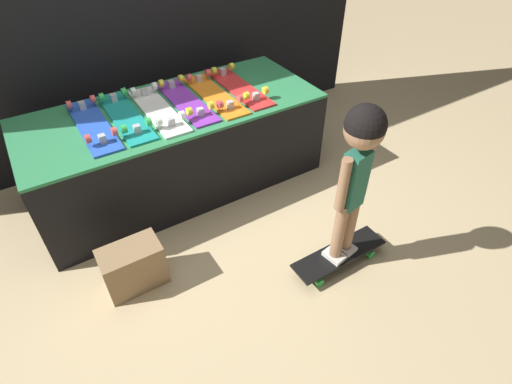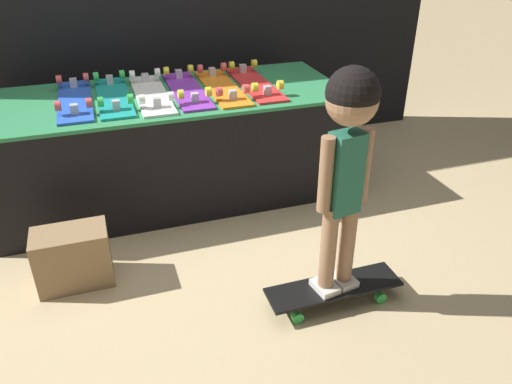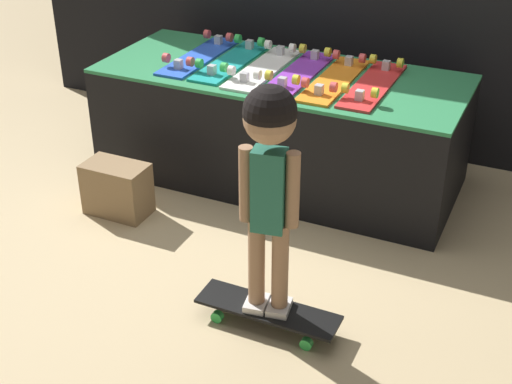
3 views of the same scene
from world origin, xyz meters
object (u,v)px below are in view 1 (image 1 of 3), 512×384
skateboard_on_floor (339,255)px  child (358,160)px  skateboard_teal_on_rack (125,115)px  skateboard_orange_on_rack (214,94)px  storage_box (133,267)px  skateboard_red_on_rack (239,86)px  skateboard_blue_on_rack (93,124)px  skateboard_white_on_rack (158,109)px  skateboard_purple_on_rack (186,100)px

skateboard_on_floor → child: size_ratio=0.62×
child → skateboard_teal_on_rack: bearing=112.5°
skateboard_teal_on_rack → child: child is taller
skateboard_orange_on_rack → child: child is taller
storage_box → skateboard_red_on_rack: bearing=33.1°
skateboard_blue_on_rack → skateboard_white_on_rack: (0.42, -0.03, 0.00)m
skateboard_white_on_rack → skateboard_on_floor: 1.52m
skateboard_teal_on_rack → skateboard_white_on_rack: size_ratio=1.00×
skateboard_purple_on_rack → skateboard_orange_on_rack: (0.21, -0.02, 0.00)m
skateboard_purple_on_rack → skateboard_on_floor: bearing=-73.3°
skateboard_purple_on_rack → skateboard_red_on_rack: 0.42m
skateboard_teal_on_rack → storage_box: size_ratio=2.13×
skateboard_teal_on_rack → storage_box: 0.99m
skateboard_blue_on_rack → skateboard_purple_on_rack: 0.63m
skateboard_red_on_rack → skateboard_on_floor: skateboard_red_on_rack is taller
skateboard_blue_on_rack → skateboard_white_on_rack: bearing=-4.2°
child → skateboard_white_on_rack: bearing=105.8°
child → skateboard_red_on_rack: bearing=78.9°
skateboard_white_on_rack → child: (0.59, -1.26, 0.13)m
skateboard_on_floor → skateboard_purple_on_rack: bearing=106.7°
skateboard_red_on_rack → child: child is taller
skateboard_on_floor → child: (-0.00, 0.00, 0.73)m
skateboard_orange_on_rack → skateboard_blue_on_rack: bearing=177.8°
skateboard_on_floor → child: bearing=135.0°
skateboard_teal_on_rack → skateboard_red_on_rack: size_ratio=1.00×
skateboard_red_on_rack → storage_box: size_ratio=2.13×
skateboard_white_on_rack → storage_box: skateboard_white_on_rack is taller
skateboard_blue_on_rack → skateboard_white_on_rack: size_ratio=1.00×
skateboard_white_on_rack → child: 1.40m
skateboard_on_floor → child: 0.73m
skateboard_red_on_rack → skateboard_on_floor: 1.41m
skateboard_white_on_rack → skateboard_red_on_rack: (0.63, 0.01, 0.00)m
skateboard_orange_on_rack → skateboard_purple_on_rack: bearing=175.0°
skateboard_white_on_rack → skateboard_red_on_rack: bearing=1.0°
skateboard_blue_on_rack → storage_box: 0.94m
skateboard_white_on_rack → skateboard_on_floor: skateboard_white_on_rack is taller
skateboard_orange_on_rack → skateboard_on_floor: 1.41m
skateboard_blue_on_rack → skateboard_orange_on_rack: 0.84m
skateboard_white_on_rack → storage_box: size_ratio=2.13×
skateboard_teal_on_rack → child: bearing=-58.1°
skateboard_teal_on_rack → skateboard_purple_on_rack: size_ratio=1.00×
skateboard_orange_on_rack → skateboard_on_floor: skateboard_orange_on_rack is taller
skateboard_on_floor → storage_box: 1.24m
skateboard_purple_on_rack → skateboard_on_floor: size_ratio=1.16×
skateboard_purple_on_rack → skateboard_blue_on_rack: bearing=178.7°
skateboard_blue_on_rack → skateboard_teal_on_rack: same height
child → storage_box: bearing=145.7°
skateboard_on_floor → storage_box: storage_box is taller
skateboard_blue_on_rack → skateboard_red_on_rack: 1.05m
child → storage_box: 1.40m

